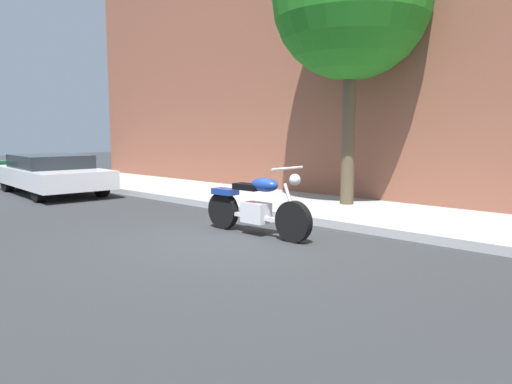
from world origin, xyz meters
name	(u,v)px	position (x,y,z in m)	size (l,w,h in m)	color
ground_plane	(239,239)	(0.00, 0.00, 0.00)	(60.00, 60.00, 0.00)	#303335
sidewalk	(346,211)	(0.00, 3.02, 0.07)	(22.30, 2.74, 0.14)	#AAAAAA
building_facade	(392,15)	(0.00, 4.64, 4.11)	(22.30, 0.50, 8.22)	brown
motorcycle	(256,207)	(0.00, 0.40, 0.45)	(2.14, 0.70, 1.12)	black
parked_car_white	(52,173)	(-7.46, 0.47, 0.55)	(4.35, 2.24, 1.03)	black
street_tree	(351,0)	(-0.26, 3.46, 4.23)	(3.17, 3.17, 5.84)	brown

